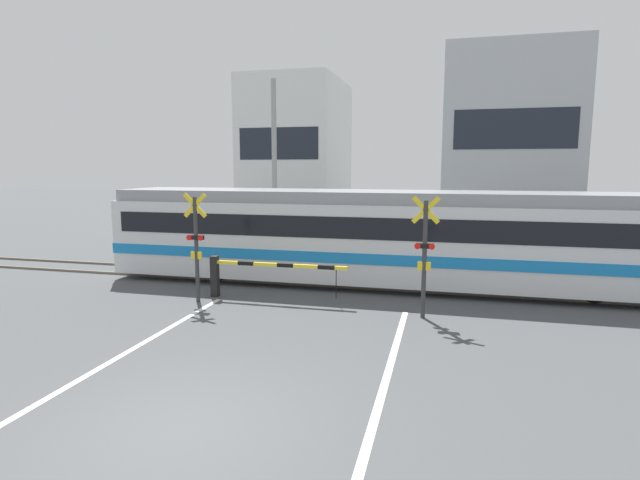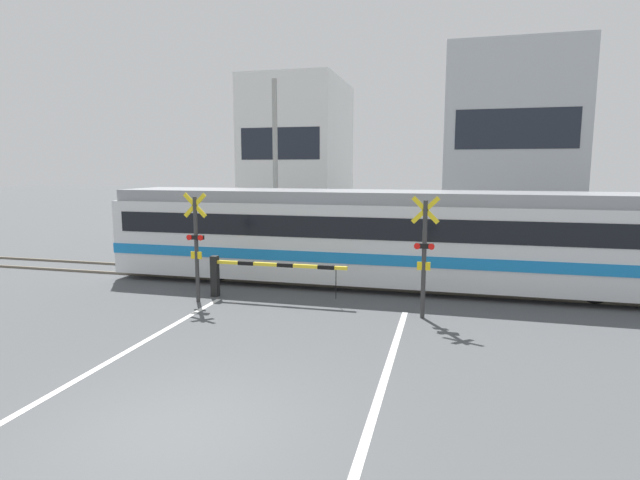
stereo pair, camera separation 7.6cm
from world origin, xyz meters
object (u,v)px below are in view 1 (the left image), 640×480
at_px(crossing_barrier_near, 247,271).
at_px(crossing_barrier_far, 398,246).
at_px(crossing_signal_left, 196,243).
at_px(commuter_train, 393,235).
at_px(crossing_signal_right, 425,252).

height_order(crossing_barrier_near, crossing_barrier_far, same).
relative_size(crossing_barrier_far, crossing_signal_left, 1.32).
relative_size(commuter_train, crossing_barrier_far, 4.55).
height_order(crossing_barrier_far, crossing_signal_left, crossing_signal_left).
bearing_deg(crossing_barrier_far, commuter_train, -87.93).
height_order(crossing_barrier_near, crossing_signal_left, crossing_signal_left).
relative_size(commuter_train, crossing_signal_right, 6.01).
bearing_deg(crossing_signal_right, crossing_signal_left, 180.00).
xyz_separation_m(commuter_train, crossing_barrier_far, (-0.10, 2.87, -0.79)).
bearing_deg(commuter_train, crossing_signal_left, -146.89).
relative_size(crossing_barrier_near, crossing_signal_left, 1.32).
bearing_deg(crossing_signal_right, crossing_barrier_near, 172.40).
xyz_separation_m(commuter_train, crossing_signal_left, (-5.01, -3.27, 0.07)).
xyz_separation_m(crossing_signal_left, crossing_signal_right, (6.12, 0.00, 0.00)).
height_order(commuter_train, crossing_signal_left, crossing_signal_left).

